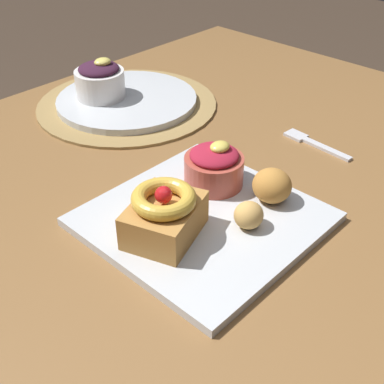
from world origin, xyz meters
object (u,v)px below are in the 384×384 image
fritter_front (272,186)px  fork (312,143)px  front_plate (203,219)px  cake_slice (164,214)px  back_plate (127,100)px  fritter_middle (249,215)px  berry_ramekin (214,167)px  back_ramekin (100,80)px

fritter_front → fork: 0.20m
fritter_front → front_plate: bearing=154.3°
cake_slice → fritter_front: bearing=-19.1°
fritter_front → back_plate: size_ratio=0.20×
fritter_front → cake_slice: bearing=160.9°
fritter_middle → back_plate: fritter_middle is taller
berry_ramekin → fork: (0.21, -0.03, -0.04)m
berry_ramekin → fork: size_ratio=0.66×
fritter_front → back_ramekin: (0.05, 0.42, 0.01)m
fritter_front → fritter_middle: (-0.07, -0.01, -0.01)m
fritter_front → back_ramekin: bearing=83.7°
berry_ramekin → fritter_middle: bearing=-114.3°
berry_ramekin → fritter_front: (0.02, -0.08, -0.00)m
front_plate → back_ramekin: (0.14, 0.38, 0.04)m
fritter_middle → fork: bearing=14.3°
fritter_front → berry_ramekin: bearing=105.6°
berry_ramekin → fritter_middle: berry_ramekin is taller
front_plate → fork: 0.28m
back_plate → fork: back_plate is taller
back_plate → back_ramekin: bearing=130.3°
front_plate → fork: front_plate is taller
front_plate → berry_ramekin: berry_ramekin is taller
front_plate → berry_ramekin: 0.08m
fritter_middle → berry_ramekin: bearing=65.7°
cake_slice → back_ramekin: 0.42m
front_plate → berry_ramekin: (0.07, 0.04, 0.03)m
fork → back_ramekin: bearing=25.6°
fritter_middle → front_plate: bearing=112.1°
berry_ramekin → back_ramekin: (0.07, 0.34, 0.01)m
cake_slice → fritter_middle: bearing=-37.9°
back_ramekin → fritter_middle: bearing=-104.5°
cake_slice → fritter_front: 0.16m
cake_slice → back_ramekin: size_ratio=1.30×
front_plate → back_ramekin: 0.41m
berry_ramekin → back_plate: bearing=71.8°
front_plate → fritter_front: bearing=-25.7°
fritter_front → back_plate: 0.40m
berry_ramekin → front_plate: bearing=-148.9°
fritter_middle → fork: size_ratio=0.31×
cake_slice → fritter_front: cake_slice is taller
back_plate → back_ramekin: 0.06m
cake_slice → berry_ramekin: size_ratio=1.41×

